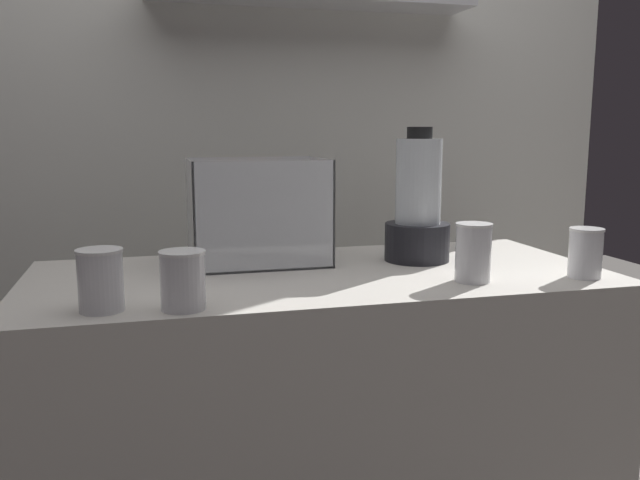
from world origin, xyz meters
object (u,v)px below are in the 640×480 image
at_px(blender_pitcher, 418,209).
at_px(juice_cup_beet_left, 183,284).
at_px(carrot_display_bin, 257,230).
at_px(juice_cup_orange_far_left, 101,283).
at_px(juice_cup_pomegranate_right, 585,256).
at_px(juice_cup_pomegranate_middle, 473,255).

distance_m(blender_pitcher, juice_cup_beet_left, 0.72).
relative_size(carrot_display_bin, blender_pitcher, 0.99).
relative_size(juice_cup_orange_far_left, juice_cup_beet_left, 1.05).
xyz_separation_m(juice_cup_beet_left, juice_cup_pomegranate_right, (0.93, 0.04, 0.00)).
bearing_deg(juice_cup_orange_far_left, juice_cup_pomegranate_right, 0.75).
distance_m(blender_pitcher, juice_cup_pomegranate_right, 0.43).
bearing_deg(juice_cup_beet_left, carrot_display_bin, 62.80).
relative_size(carrot_display_bin, juice_cup_pomegranate_right, 2.96).
height_order(juice_cup_orange_far_left, juice_cup_pomegranate_right, juice_cup_orange_far_left).
relative_size(juice_cup_beet_left, juice_cup_pomegranate_right, 0.98).
bearing_deg(juice_cup_pomegranate_right, carrot_display_bin, 152.72).
bearing_deg(juice_cup_pomegranate_middle, blender_pitcher, 95.82).
bearing_deg(juice_cup_orange_far_left, blender_pitcher, 21.36).
distance_m(blender_pitcher, juice_cup_orange_far_left, 0.84).
distance_m(juice_cup_beet_left, juice_cup_pomegranate_middle, 0.66).
bearing_deg(juice_cup_orange_far_left, carrot_display_bin, 46.47).
bearing_deg(juice_cup_beet_left, juice_cup_orange_far_left, 169.47).
height_order(blender_pitcher, juice_cup_orange_far_left, blender_pitcher).
xyz_separation_m(juice_cup_beet_left, juice_cup_pomegranate_middle, (0.66, 0.07, 0.01)).
height_order(blender_pitcher, juice_cup_pomegranate_right, blender_pitcher).
height_order(carrot_display_bin, juice_cup_pomegranate_middle, carrot_display_bin).
relative_size(blender_pitcher, juice_cup_pomegranate_right, 2.99).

